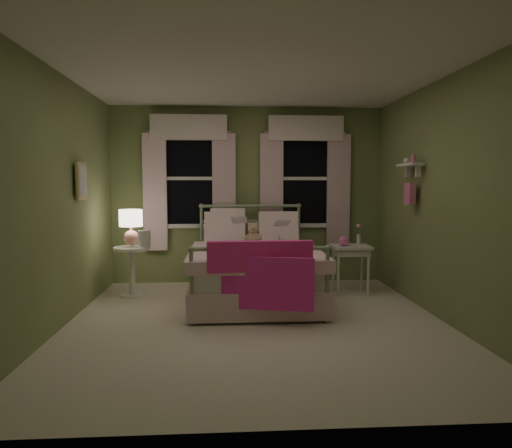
{
  "coord_description": "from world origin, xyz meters",
  "views": [
    {
      "loc": [
        -0.31,
        -4.69,
        1.47
      ],
      "look_at": [
        0.03,
        0.63,
        1.0
      ],
      "focal_mm": 32.0,
      "sensor_mm": 36.0,
      "label": 1
    }
  ],
  "objects": [
    {
      "name": "child_right",
      "position": [
        0.31,
        1.4,
        0.89
      ],
      "size": [
        0.38,
        0.35,
        0.64
      ],
      "primitive_type": "imported",
      "rotation": [
        0.0,
        0.0,
        2.72
      ],
      "color": "#F7D1DD",
      "rests_on": "bed"
    },
    {
      "name": "book_nightstand",
      "position": [
        -1.46,
        1.22,
        0.66
      ],
      "size": [
        0.18,
        0.24,
        0.02
      ],
      "primitive_type": "imported",
      "rotation": [
        0.0,
        0.0,
        -0.08
      ],
      "color": "beige",
      "rests_on": "nightstand_left"
    },
    {
      "name": "room_shell",
      "position": [
        0.0,
        0.0,
        1.3
      ],
      "size": [
        4.2,
        4.2,
        4.2
      ],
      "color": "white",
      "rests_on": "ground"
    },
    {
      "name": "book_right",
      "position": [
        0.31,
        1.15,
        0.92
      ],
      "size": [
        0.2,
        0.13,
        0.26
      ],
      "primitive_type": "imported",
      "rotation": [
        1.22,
        0.0,
        0.08
      ],
      "color": "beige",
      "rests_on": "child_right"
    },
    {
      "name": "table_lamp",
      "position": [
        -1.56,
        1.3,
        0.95
      ],
      "size": [
        0.3,
        0.3,
        0.47
      ],
      "color": "#F7A592",
      "rests_on": "nightstand_left"
    },
    {
      "name": "teddy_bear",
      "position": [
        0.03,
        1.24,
        0.79
      ],
      "size": [
        0.24,
        0.2,
        0.32
      ],
      "color": "tan",
      "rests_on": "bed"
    },
    {
      "name": "pink_toy",
      "position": [
        1.24,
        1.26,
        0.71
      ],
      "size": [
        0.14,
        0.18,
        0.14
      ],
      "color": "pink",
      "rests_on": "nightstand_right"
    },
    {
      "name": "book_left",
      "position": [
        -0.25,
        1.15,
        0.96
      ],
      "size": [
        0.21,
        0.14,
        0.26
      ],
      "primitive_type": "imported",
      "rotation": [
        1.22,
        0.0,
        -0.12
      ],
      "color": "beige",
      "rests_on": "child_left"
    },
    {
      "name": "child_left",
      "position": [
        -0.25,
        1.4,
        0.9
      ],
      "size": [
        0.29,
        0.25,
        0.67
      ],
      "primitive_type": "imported",
      "rotation": [
        0.0,
        0.0,
        3.58
      ],
      "color": "#F7D1DD",
      "rests_on": "bed"
    },
    {
      "name": "window_right",
      "position": [
        0.85,
        2.03,
        1.62
      ],
      "size": [
        1.34,
        0.13,
        1.96
      ],
      "color": "black",
      "rests_on": "room_shell"
    },
    {
      "name": "wall_shelf",
      "position": [
        1.9,
        0.7,
        1.52
      ],
      "size": [
        0.15,
        0.5,
        0.6
      ],
      "color": "white",
      "rests_on": "room_shell"
    },
    {
      "name": "nightstand_right",
      "position": [
        1.34,
        1.27,
        0.55
      ],
      "size": [
        0.5,
        0.4,
        0.64
      ],
      "color": "white",
      "rests_on": "ground"
    },
    {
      "name": "window_left",
      "position": [
        -0.85,
        2.03,
        1.62
      ],
      "size": [
        1.34,
        0.13,
        1.96
      ],
      "color": "black",
      "rests_on": "room_shell"
    },
    {
      "name": "nightstand_left",
      "position": [
        -1.56,
        1.3,
        0.42
      ],
      "size": [
        0.46,
        0.46,
        0.65
      ],
      "color": "white",
      "rests_on": "ground"
    },
    {
      "name": "bud_vase",
      "position": [
        1.46,
        1.32,
        0.79
      ],
      "size": [
        0.06,
        0.06,
        0.28
      ],
      "color": "white",
      "rests_on": "nightstand_right"
    },
    {
      "name": "bed",
      "position": [
        0.03,
        0.97,
        0.38
      ],
      "size": [
        1.58,
        2.04,
        1.18
      ],
      "color": "white",
      "rests_on": "ground"
    },
    {
      "name": "framed_picture",
      "position": [
        -1.95,
        0.6,
        1.5
      ],
      "size": [
        0.03,
        0.32,
        0.42
      ],
      "color": "beige",
      "rests_on": "room_shell"
    },
    {
      "name": "pink_throw",
      "position": [
        0.03,
        -0.05,
        0.61
      ],
      "size": [
        1.1,
        0.28,
        0.71
      ],
      "color": "#FB3196",
      "rests_on": "bed"
    }
  ]
}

